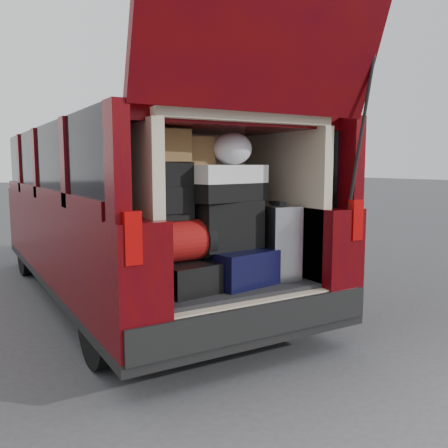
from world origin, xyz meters
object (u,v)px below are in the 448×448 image
(navy_hardshell, at_px, (230,265))
(twotone_duffel, at_px, (226,183))
(black_soft_case, at_px, (227,225))
(black_hardshell, at_px, (181,276))
(silver_roller, at_px, (277,241))
(red_duffel, at_px, (179,241))
(backpack, at_px, (171,191))

(navy_hardshell, relative_size, twotone_duffel, 1.00)
(navy_hardshell, xyz_separation_m, black_soft_case, (-0.03, 0.01, 0.30))
(black_soft_case, xyz_separation_m, twotone_duffel, (-0.01, -0.00, 0.31))
(twotone_duffel, bearing_deg, navy_hardshell, -14.75)
(black_hardshell, height_order, silver_roller, silver_roller)
(red_duffel, bearing_deg, silver_roller, -7.08)
(backpack, bearing_deg, black_hardshell, -51.85)
(backpack, bearing_deg, red_duffel, -53.16)
(black_hardshell, bearing_deg, twotone_duffel, -2.17)
(twotone_duffel, bearing_deg, red_duffel, 173.03)
(navy_hardshell, height_order, red_duffel, red_duffel)
(navy_hardshell, bearing_deg, black_hardshell, 174.84)
(black_hardshell, height_order, navy_hardshell, navy_hardshell)
(navy_hardshell, height_order, silver_roller, silver_roller)
(black_hardshell, bearing_deg, backpack, 128.49)
(backpack, distance_m, twotone_duffel, 0.44)
(silver_roller, distance_m, backpack, 0.96)
(red_duffel, bearing_deg, navy_hardshell, -0.92)
(red_duffel, xyz_separation_m, black_soft_case, (0.40, 0.03, 0.08))
(black_hardshell, bearing_deg, navy_hardshell, -2.90)
(navy_hardshell, relative_size, black_soft_case, 1.19)
(red_duffel, xyz_separation_m, twotone_duffel, (0.40, 0.03, 0.39))
(navy_hardshell, distance_m, twotone_duffel, 0.61)
(silver_roller, height_order, black_soft_case, black_soft_case)
(black_soft_case, bearing_deg, black_hardshell, -178.48)
(navy_hardshell, bearing_deg, red_duffel, 174.20)
(black_soft_case, xyz_separation_m, backpack, (-0.44, 0.01, 0.26))
(red_duffel, bearing_deg, twotone_duffel, -0.26)
(silver_roller, bearing_deg, navy_hardshell, 178.93)
(navy_hardshell, xyz_separation_m, twotone_duffel, (-0.04, 0.00, 0.61))
(backpack, relative_size, twotone_duffel, 0.68)
(silver_roller, bearing_deg, black_hardshell, -173.99)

